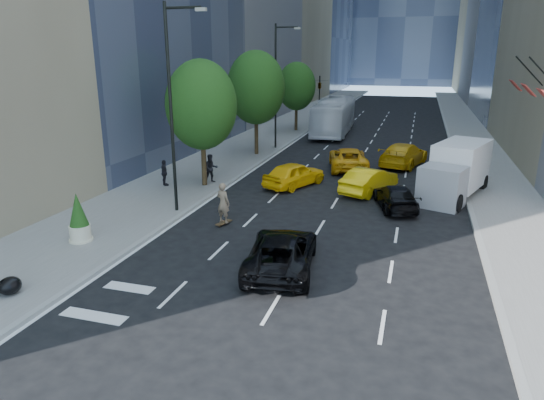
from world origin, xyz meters
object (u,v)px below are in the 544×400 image
(box_truck, at_px, (456,170))
(planter_shrub, at_px, (79,218))
(black_sedan_lincoln, at_px, (282,252))
(city_bus, at_px, (334,116))
(skateboarder, at_px, (223,205))
(black_sedan_mercedes, at_px, (395,197))

(box_truck, height_order, planter_shrub, box_truck)
(black_sedan_lincoln, xyz_separation_m, city_bus, (-3.70, 32.87, 1.04))
(black_sedan_lincoln, distance_m, box_truck, 14.05)
(skateboarder, xyz_separation_m, black_sedan_mercedes, (7.70, 5.00, -0.34))
(black_sedan_lincoln, distance_m, city_bus, 33.10)
(box_truck, bearing_deg, black_sedan_mercedes, -113.57)
(black_sedan_mercedes, bearing_deg, skateboarder, 17.19)
(city_bus, bearing_deg, black_sedan_mercedes, -75.09)
(black_sedan_mercedes, relative_size, box_truck, 0.64)
(box_truck, distance_m, planter_shrub, 19.98)
(box_truck, bearing_deg, planter_shrub, -122.11)
(black_sedan_lincoln, bearing_deg, black_sedan_mercedes, -120.44)
(skateboarder, relative_size, box_truck, 0.29)
(box_truck, bearing_deg, skateboarder, -122.66)
(skateboarder, height_order, box_truck, box_truck)
(skateboarder, distance_m, black_sedan_lincoln, 5.66)
(planter_shrub, bearing_deg, city_bus, 80.95)
(black_sedan_lincoln, distance_m, planter_shrub, 8.95)
(black_sedan_lincoln, relative_size, city_bus, 0.41)
(city_bus, distance_m, planter_shrub, 33.32)
(black_sedan_mercedes, height_order, city_bus, city_bus)
(box_truck, xyz_separation_m, planter_shrub, (-15.74, -12.30, -0.38))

